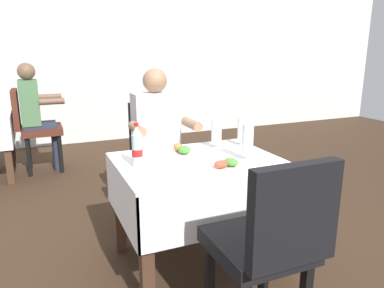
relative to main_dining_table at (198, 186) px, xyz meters
name	(u,v)px	position (x,y,z in m)	size (l,w,h in m)	color
ground_plane	(191,254)	(-0.01, 0.09, -0.54)	(11.00, 11.00, 0.00)	#382619
back_wall	(95,37)	(-0.01, 3.75, 1.03)	(11.00, 0.12, 3.15)	silver
main_dining_table	(198,186)	(0.00, 0.00, 0.00)	(1.03, 0.79, 0.72)	white
chair_far_diner_seat	(160,153)	(0.00, 0.79, 0.01)	(0.44, 0.50, 0.97)	black
chair_near_camera_side	(269,241)	(0.00, -0.79, 0.01)	(0.44, 0.50, 0.97)	black
seated_diner_far	(158,139)	(-0.04, 0.68, 0.17)	(0.50, 0.46, 1.26)	#282D42
plate_near_camera	(224,165)	(0.07, -0.21, 0.20)	(0.24, 0.24, 0.06)	white
plate_far_diner	(181,151)	(-0.05, 0.16, 0.20)	(0.24, 0.24, 0.07)	white
beer_glass_left	(242,132)	(0.44, 0.20, 0.28)	(0.07, 0.07, 0.20)	white
beer_glass_middle	(216,134)	(0.24, 0.22, 0.28)	(0.07, 0.07, 0.20)	white
beer_glass_right	(247,141)	(0.29, -0.12, 0.30)	(0.07, 0.07, 0.23)	white
cola_bottle_primary	(137,148)	(-0.39, 0.01, 0.30)	(0.06, 0.06, 0.27)	silver
background_chair_right	(33,125)	(-0.97, 2.49, 0.01)	(0.50, 0.44, 0.97)	#4C2319
background_patron	(36,111)	(-0.92, 2.49, 0.17)	(0.46, 0.50, 1.26)	#282D42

